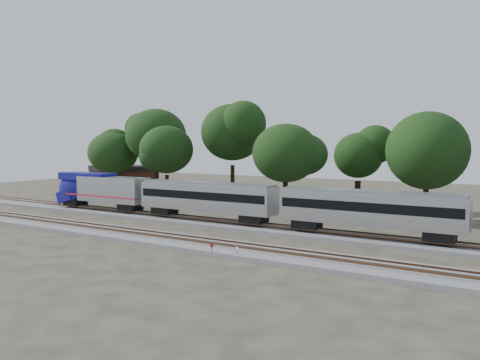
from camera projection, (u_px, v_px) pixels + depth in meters
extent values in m
plane|color=#383328|center=(211.00, 237.00, 45.52)|extent=(160.00, 160.00, 0.00)
cube|color=slate|center=(242.00, 226.00, 50.62)|extent=(160.00, 5.00, 0.40)
cube|color=brown|center=(239.00, 223.00, 49.98)|extent=(160.00, 0.08, 0.15)
cube|color=brown|center=(246.00, 221.00, 51.20)|extent=(160.00, 0.08, 0.15)
cube|color=slate|center=(185.00, 243.00, 42.10)|extent=(160.00, 5.00, 0.40)
cube|color=brown|center=(180.00, 239.00, 41.45)|extent=(160.00, 0.08, 0.15)
cube|color=brown|center=(190.00, 236.00, 42.67)|extent=(160.00, 0.08, 0.15)
cube|color=#B6B8BE|center=(113.00, 189.00, 60.50)|extent=(10.39, 2.94, 3.23)
ellipsoid|color=navy|center=(75.00, 188.00, 64.37)|extent=(5.29, 3.06, 4.51)
cube|color=navy|center=(87.00, 176.00, 62.87)|extent=(8.33, 2.88, 0.98)
cube|color=black|center=(77.00, 181.00, 64.04)|extent=(0.44, 2.25, 1.28)
cube|color=#B31B39|center=(107.00, 195.00, 61.17)|extent=(12.74, 2.98, 0.18)
cube|color=black|center=(76.00, 202.00, 64.43)|extent=(2.55, 2.16, 0.88)
cube|color=black|center=(130.00, 207.00, 59.11)|extent=(2.55, 2.16, 0.88)
cube|color=#B6B8BE|center=(207.00, 197.00, 52.85)|extent=(17.05, 2.94, 2.94)
cube|color=black|center=(207.00, 195.00, 52.83)|extent=(16.46, 2.99, 0.88)
cube|color=gray|center=(206.00, 184.00, 52.73)|extent=(16.66, 2.35, 0.34)
cube|color=black|center=(165.00, 210.00, 56.19)|extent=(2.55, 2.16, 0.88)
cube|color=black|center=(254.00, 218.00, 49.80)|extent=(2.55, 2.16, 0.88)
cube|color=#B6B8BE|center=(369.00, 209.00, 43.31)|extent=(17.05, 2.94, 2.94)
cube|color=black|center=(369.00, 206.00, 43.29)|extent=(16.46, 2.99, 0.88)
cube|color=gray|center=(369.00, 192.00, 43.20)|extent=(16.66, 2.35, 0.34)
cube|color=black|center=(307.00, 223.00, 46.65)|extent=(2.55, 2.16, 0.88)
cube|color=black|center=(440.00, 236.00, 40.27)|extent=(2.55, 2.16, 0.88)
cylinder|color=#512D19|center=(212.00, 251.00, 37.72)|extent=(0.06, 0.06, 0.95)
cylinder|color=#AA0C0E|center=(212.00, 245.00, 37.69)|extent=(0.34, 0.04, 0.34)
cylinder|color=#512D19|center=(237.00, 253.00, 37.01)|extent=(0.06, 0.06, 0.86)
cylinder|color=silver|center=(237.00, 248.00, 36.99)|extent=(0.29, 0.15, 0.31)
cube|color=#512D19|center=(224.00, 253.00, 38.37)|extent=(0.54, 0.37, 0.30)
cube|color=maroon|center=(124.00, 182.00, 85.37)|extent=(11.60, 8.93, 4.24)
cube|color=black|center=(123.00, 168.00, 85.17)|extent=(11.83, 9.16, 0.95)
cylinder|color=black|center=(114.00, 186.00, 78.60)|extent=(0.70, 0.70, 4.11)
ellipsoid|color=black|center=(113.00, 153.00, 78.18)|extent=(7.76, 7.76, 6.59)
cylinder|color=black|center=(157.00, 183.00, 75.70)|extent=(0.70, 0.70, 5.62)
ellipsoid|color=black|center=(156.00, 136.00, 75.12)|extent=(10.59, 10.59, 9.00)
cylinder|color=black|center=(167.00, 190.00, 70.43)|extent=(0.70, 0.70, 4.45)
ellipsoid|color=black|center=(167.00, 150.00, 69.97)|extent=(8.39, 8.39, 7.13)
cylinder|color=black|center=(233.00, 184.00, 72.01)|extent=(0.70, 0.70, 5.85)
ellipsoid|color=black|center=(232.00, 132.00, 71.40)|extent=(11.04, 11.04, 9.38)
cylinder|color=black|center=(285.00, 198.00, 59.85)|extent=(0.70, 0.70, 4.28)
ellipsoid|color=black|center=(286.00, 153.00, 59.41)|extent=(8.06, 8.06, 6.86)
cylinder|color=black|center=(358.00, 196.00, 63.87)|extent=(0.70, 0.70, 4.06)
ellipsoid|color=black|center=(358.00, 155.00, 63.45)|extent=(7.66, 7.66, 6.51)
cylinder|color=black|center=(426.00, 203.00, 53.97)|extent=(0.70, 0.70, 4.49)
ellipsoid|color=black|center=(427.00, 150.00, 53.51)|extent=(8.47, 8.47, 7.20)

